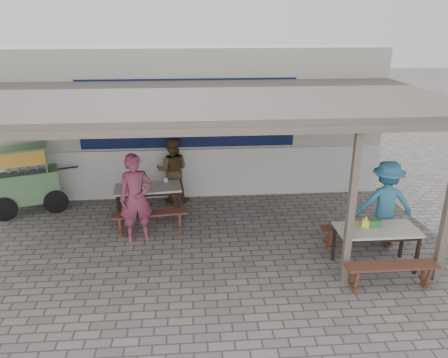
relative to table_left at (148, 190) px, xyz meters
name	(u,v)px	position (x,y,z in m)	size (l,w,h in m)	color
ground	(202,258)	(1.09, -1.74, -0.67)	(60.00, 60.00, 0.00)	slate
back_wall	(196,122)	(1.09, 1.84, 1.05)	(9.00, 1.28, 3.50)	#B0AB9E
warung_roof	(199,101)	(1.10, -0.84, 2.04)	(9.00, 4.21, 2.81)	#615653
table_left	(148,190)	(0.00, 0.00, 0.00)	(1.46, 0.82, 0.75)	beige
bench_left_street	(150,218)	(0.07, -0.66, -0.33)	(1.52, 0.44, 0.45)	brown
bench_left_wall	(148,193)	(-0.07, 0.66, -0.33)	(1.52, 0.44, 0.45)	brown
table_right	(377,233)	(4.08, -2.27, 0.00)	(1.39, 0.67, 0.75)	beige
bench_right_street	(391,271)	(4.09, -2.95, -0.33)	(1.49, 0.28, 0.45)	brown
bench_right_wall	(360,232)	(4.08, -1.60, -0.33)	(1.49, 0.28, 0.45)	brown
vendor_cart	(26,177)	(-2.72, 0.65, 0.14)	(1.76, 1.14, 1.50)	#658C5D
patron_street_side	(136,198)	(-0.14, -0.92, 0.21)	(0.64, 0.42, 1.76)	#80344B
patron_wall_side	(172,170)	(0.49, 0.97, 0.10)	(0.75, 0.59, 1.55)	brown
patron_right_table	(385,203)	(4.61, -1.38, 0.16)	(1.07, 0.61, 1.65)	teal
tissue_box	(366,223)	(3.92, -2.16, 0.14)	(0.12, 0.12, 0.12)	yellow
donation_box	(374,223)	(4.06, -2.20, 0.15)	(0.20, 0.13, 0.13)	#2F6B38
condiment_jar	(166,180)	(0.37, 0.28, 0.13)	(0.08, 0.08, 0.09)	silver
condiment_bowl	(145,187)	(-0.06, -0.04, 0.10)	(0.19, 0.19, 0.05)	silver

